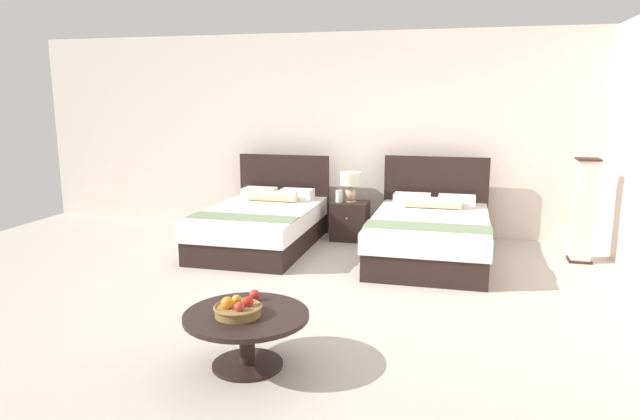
{
  "coord_description": "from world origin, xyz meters",
  "views": [
    {
      "loc": [
        1.44,
        -5.24,
        1.95
      ],
      "look_at": [
        -0.01,
        0.45,
        0.77
      ],
      "focal_mm": 31.98,
      "sensor_mm": 36.0,
      "label": 1
    }
  ],
  "objects_px": {
    "bed_near_window": "(262,225)",
    "bed_near_corner": "(430,234)",
    "fruit_bowl": "(238,309)",
    "table_lamp": "(351,183)",
    "vase": "(339,196)",
    "coffee_table": "(247,327)",
    "floor_lamp_corner": "(584,211)",
    "loose_apple": "(255,295)",
    "nightstand": "(350,221)"
  },
  "relations": [
    {
      "from": "loose_apple",
      "to": "bed_near_corner",
      "type": "bearing_deg",
      "value": 68.74
    },
    {
      "from": "floor_lamp_corner",
      "to": "table_lamp",
      "type": "bearing_deg",
      "value": 172.17
    },
    {
      "from": "bed_near_corner",
      "to": "nightstand",
      "type": "xyz_separation_m",
      "value": [
        -1.12,
        0.68,
        -0.04
      ]
    },
    {
      "from": "bed_near_corner",
      "to": "table_lamp",
      "type": "distance_m",
      "value": 1.41
    },
    {
      "from": "fruit_bowl",
      "to": "loose_apple",
      "type": "xyz_separation_m",
      "value": [
        0.01,
        0.32,
        -0.01
      ]
    },
    {
      "from": "bed_near_window",
      "to": "nightstand",
      "type": "xyz_separation_m",
      "value": [
        1.03,
        0.68,
        -0.03
      ]
    },
    {
      "from": "table_lamp",
      "to": "coffee_table",
      "type": "xyz_separation_m",
      "value": [
        0.02,
        -3.91,
        -0.48
      ]
    },
    {
      "from": "table_lamp",
      "to": "vase",
      "type": "distance_m",
      "value": 0.24
    },
    {
      "from": "bed_near_window",
      "to": "coffee_table",
      "type": "relative_size",
      "value": 2.32
    },
    {
      "from": "vase",
      "to": "bed_near_corner",
      "type": "bearing_deg",
      "value": -26.63
    },
    {
      "from": "vase",
      "to": "floor_lamp_corner",
      "type": "xyz_separation_m",
      "value": [
        3.02,
        -0.34,
        0.01
      ]
    },
    {
      "from": "bed_near_window",
      "to": "coffee_table",
      "type": "height_order",
      "value": "bed_near_window"
    },
    {
      "from": "bed_near_window",
      "to": "bed_near_corner",
      "type": "height_order",
      "value": "bed_near_corner"
    },
    {
      "from": "bed_near_corner",
      "to": "vase",
      "type": "distance_m",
      "value": 1.45
    },
    {
      "from": "table_lamp",
      "to": "floor_lamp_corner",
      "type": "xyz_separation_m",
      "value": [
        2.87,
        -0.4,
        -0.17
      ]
    },
    {
      "from": "bed_near_corner",
      "to": "table_lamp",
      "type": "height_order",
      "value": "bed_near_corner"
    },
    {
      "from": "nightstand",
      "to": "fruit_bowl",
      "type": "relative_size",
      "value": 1.5
    },
    {
      "from": "bed_near_window",
      "to": "bed_near_corner",
      "type": "bearing_deg",
      "value": 0.04
    },
    {
      "from": "bed_near_corner",
      "to": "coffee_table",
      "type": "distance_m",
      "value": 3.4
    },
    {
      "from": "nightstand",
      "to": "loose_apple",
      "type": "height_order",
      "value": "nightstand"
    },
    {
      "from": "vase",
      "to": "coffee_table",
      "type": "bearing_deg",
      "value": -87.59
    },
    {
      "from": "bed_near_window",
      "to": "floor_lamp_corner",
      "type": "distance_m",
      "value": 3.93
    },
    {
      "from": "bed_near_window",
      "to": "fruit_bowl",
      "type": "bearing_deg",
      "value": -72.84
    },
    {
      "from": "coffee_table",
      "to": "loose_apple",
      "type": "xyz_separation_m",
      "value": [
        -0.04,
        0.27,
        0.14
      ]
    },
    {
      "from": "table_lamp",
      "to": "bed_near_window",
      "type": "bearing_deg",
      "value": -145.93
    },
    {
      "from": "table_lamp",
      "to": "fruit_bowl",
      "type": "distance_m",
      "value": 3.97
    },
    {
      "from": "bed_near_corner",
      "to": "loose_apple",
      "type": "height_order",
      "value": "bed_near_corner"
    },
    {
      "from": "fruit_bowl",
      "to": "floor_lamp_corner",
      "type": "distance_m",
      "value": 4.6
    },
    {
      "from": "fruit_bowl",
      "to": "floor_lamp_corner",
      "type": "bearing_deg",
      "value": 50.87
    },
    {
      "from": "nightstand",
      "to": "floor_lamp_corner",
      "type": "bearing_deg",
      "value": -7.44
    },
    {
      "from": "table_lamp",
      "to": "fruit_bowl",
      "type": "xyz_separation_m",
      "value": [
        -0.03,
        -3.96,
        -0.33
      ]
    },
    {
      "from": "nightstand",
      "to": "bed_near_window",
      "type": "bearing_deg",
      "value": -146.7
    },
    {
      "from": "table_lamp",
      "to": "loose_apple",
      "type": "height_order",
      "value": "table_lamp"
    },
    {
      "from": "nightstand",
      "to": "table_lamp",
      "type": "height_order",
      "value": "table_lamp"
    },
    {
      "from": "bed_near_corner",
      "to": "table_lamp",
      "type": "xyz_separation_m",
      "value": [
        -1.12,
        0.7,
        0.49
      ]
    },
    {
      "from": "table_lamp",
      "to": "vase",
      "type": "height_order",
      "value": "table_lamp"
    },
    {
      "from": "nightstand",
      "to": "vase",
      "type": "distance_m",
      "value": 0.37
    },
    {
      "from": "fruit_bowl",
      "to": "loose_apple",
      "type": "distance_m",
      "value": 0.32
    },
    {
      "from": "nightstand",
      "to": "vase",
      "type": "relative_size",
      "value": 3.17
    },
    {
      "from": "table_lamp",
      "to": "coffee_table",
      "type": "height_order",
      "value": "table_lamp"
    },
    {
      "from": "vase",
      "to": "coffee_table",
      "type": "height_order",
      "value": "vase"
    },
    {
      "from": "bed_near_window",
      "to": "vase",
      "type": "bearing_deg",
      "value": 35.73
    },
    {
      "from": "bed_near_corner",
      "to": "coffee_table",
      "type": "xyz_separation_m",
      "value": [
        -1.11,
        -3.21,
        0.01
      ]
    },
    {
      "from": "bed_near_window",
      "to": "nightstand",
      "type": "distance_m",
      "value": 1.24
    },
    {
      "from": "fruit_bowl",
      "to": "floor_lamp_corner",
      "type": "relative_size",
      "value": 0.28
    },
    {
      "from": "bed_near_corner",
      "to": "nightstand",
      "type": "distance_m",
      "value": 1.31
    },
    {
      "from": "loose_apple",
      "to": "vase",
      "type": "bearing_deg",
      "value": 92.0
    },
    {
      "from": "fruit_bowl",
      "to": "loose_apple",
      "type": "bearing_deg",
      "value": 89.04
    },
    {
      "from": "nightstand",
      "to": "loose_apple",
      "type": "bearing_deg",
      "value": -90.31
    },
    {
      "from": "table_lamp",
      "to": "coffee_table",
      "type": "distance_m",
      "value": 3.94
    }
  ]
}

